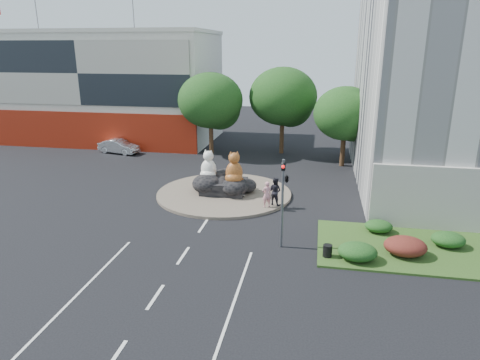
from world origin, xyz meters
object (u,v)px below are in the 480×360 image
object	(u,v)px
cat_white	(209,164)
litter_bin	(327,251)
pedestrian_pink	(267,194)
parked_car	(119,146)
kitten_calico	(201,189)
cat_tabby	(234,167)
kitten_white	(240,191)
pedestrian_dark	(275,191)

from	to	relation	value
cat_white	litter_bin	bearing A→B (deg)	-37.23
pedestrian_pink	parked_car	distance (m)	21.66
kitten_calico	pedestrian_pink	distance (m)	5.41
cat_tabby	kitten_calico	bearing A→B (deg)	174.17
pedestrian_pink	kitten_white	bearing A→B (deg)	-66.89
pedestrian_dark	kitten_calico	bearing A→B (deg)	11.09
kitten_calico	litter_bin	xyz separation A→B (m)	(9.09, -8.18, -0.17)
kitten_calico	pedestrian_dark	bearing A→B (deg)	5.72
cat_tabby	litter_bin	distance (m)	11.00
pedestrian_pink	cat_tabby	bearing A→B (deg)	-67.08
kitten_calico	kitten_white	bearing A→B (deg)	16.51
litter_bin	cat_white	bearing A→B (deg)	133.64
parked_car	cat_white	bearing A→B (deg)	-117.98
kitten_calico	pedestrian_dark	xyz separation A→B (m)	(5.59, -1.22, 0.56)
cat_tabby	parked_car	bearing A→B (deg)	127.74
parked_car	litter_bin	bearing A→B (deg)	-120.53
kitten_white	pedestrian_dark	size ratio (longest dim) A/B	0.43
kitten_calico	litter_bin	size ratio (longest dim) A/B	1.27
kitten_calico	pedestrian_pink	world-z (taller)	pedestrian_pink
cat_white	parked_car	xyz separation A→B (m)	(-12.38, 10.58, -1.51)
parked_car	kitten_white	bearing A→B (deg)	-115.23
kitten_calico	parked_car	world-z (taller)	parked_car
kitten_white	litter_bin	world-z (taller)	kitten_white
litter_bin	parked_car	bearing A→B (deg)	136.93
cat_white	pedestrian_pink	world-z (taller)	cat_white
pedestrian_dark	parked_car	bearing A→B (deg)	-12.55
cat_white	litter_bin	world-z (taller)	cat_white
kitten_white	parked_car	xyz separation A→B (m)	(-14.99, 11.62, 0.10)
kitten_calico	kitten_white	world-z (taller)	kitten_white
kitten_white	pedestrian_dark	bearing A→B (deg)	-61.56
kitten_white	pedestrian_pink	distance (m)	2.74
pedestrian_dark	litter_bin	world-z (taller)	pedestrian_dark
parked_car	litter_bin	distance (m)	28.88
cat_white	kitten_white	distance (m)	3.24
kitten_white	cat_white	bearing A→B (deg)	120.48
pedestrian_dark	litter_bin	bearing A→B (deg)	140.07
cat_white	kitten_calico	xyz separation A→B (m)	(-0.37, -0.95, -1.62)
kitten_calico	kitten_white	size ratio (longest dim) A/B	0.99
parked_car	cat_tabby	bearing A→B (deg)	-115.16
pedestrian_pink	parked_car	size ratio (longest dim) A/B	0.41
cat_white	kitten_white	bearing A→B (deg)	-12.46
cat_white	pedestrian_pink	xyz separation A→B (m)	(4.72, -2.71, -1.14)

